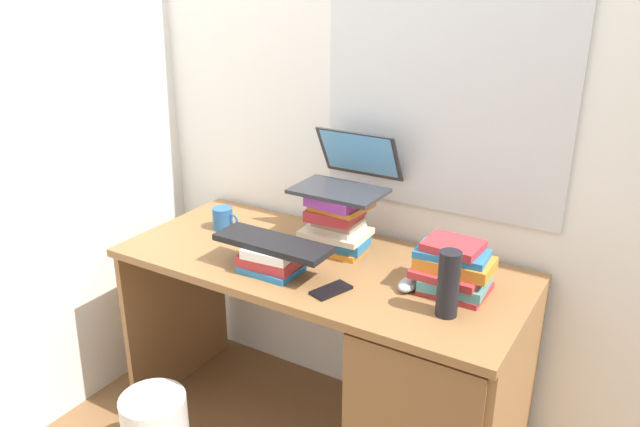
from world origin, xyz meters
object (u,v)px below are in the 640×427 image
(book_stack_tall, at_px, (338,222))
(book_stack_keyboard_riser, at_px, (272,259))
(laptop, at_px, (347,175))
(cell_phone, at_px, (331,290))
(desk, at_px, (409,379))
(keyboard, at_px, (273,243))
(book_stack_side, at_px, (454,269))
(computer_mouse, at_px, (408,284))
(mug, at_px, (223,218))
(water_bottle, at_px, (448,284))

(book_stack_tall, xyz_separation_m, book_stack_keyboard_riser, (-0.11, -0.26, -0.07))
(laptop, height_order, cell_phone, laptop)
(desk, xyz_separation_m, book_stack_tall, (-0.37, 0.14, 0.47))
(desk, relative_size, keyboard, 3.52)
(book_stack_side, distance_m, computer_mouse, 0.15)
(laptop, height_order, computer_mouse, laptop)
(book_stack_tall, distance_m, cell_phone, 0.34)
(desk, relative_size, mug, 12.53)
(desk, height_order, computer_mouse, computer_mouse)
(laptop, distance_m, computer_mouse, 0.48)
(book_stack_tall, bearing_deg, book_stack_keyboard_riser, -113.19)
(keyboard, bearing_deg, book_stack_keyboard_riser, -176.83)
(desk, height_order, keyboard, keyboard)
(desk, distance_m, book_stack_side, 0.44)
(book_stack_tall, xyz_separation_m, book_stack_side, (0.47, -0.07, -0.04))
(book_stack_tall, xyz_separation_m, mug, (-0.50, -0.05, -0.07))
(keyboard, bearing_deg, mug, 152.52)
(desk, distance_m, cell_phone, 0.45)
(book_stack_tall, bearing_deg, book_stack_side, -8.79)
(laptop, distance_m, water_bottle, 0.62)
(mug, relative_size, water_bottle, 0.56)
(book_stack_keyboard_riser, bearing_deg, laptop, 71.09)
(cell_phone, bearing_deg, laptop, 130.21)
(computer_mouse, relative_size, water_bottle, 0.50)
(book_stack_keyboard_riser, bearing_deg, keyboard, 2.65)
(keyboard, bearing_deg, water_bottle, 3.46)
(desk, distance_m, keyboard, 0.67)
(book_stack_tall, height_order, laptop, laptop)
(laptop, xyz_separation_m, mug, (-0.50, -0.12, -0.23))
(book_stack_keyboard_riser, xyz_separation_m, laptop, (0.11, 0.33, 0.23))
(book_stack_side, bearing_deg, water_bottle, -76.20)
(book_stack_keyboard_riser, bearing_deg, desk, 14.57)
(book_stack_side, bearing_deg, laptop, 163.36)
(book_stack_keyboard_riser, relative_size, book_stack_side, 0.82)
(book_stack_tall, distance_m, water_bottle, 0.56)
(book_stack_keyboard_riser, xyz_separation_m, keyboard, (0.01, 0.00, 0.06))
(water_bottle, xyz_separation_m, cell_phone, (-0.37, -0.05, -0.10))
(laptop, relative_size, computer_mouse, 3.12)
(water_bottle, bearing_deg, book_stack_side, 103.80)
(desk, relative_size, book_stack_side, 5.94)
(water_bottle, distance_m, cell_phone, 0.39)
(desk, distance_m, computer_mouse, 0.37)
(book_stack_side, height_order, laptop, laptop)
(computer_mouse, distance_m, cell_phone, 0.25)
(book_stack_tall, bearing_deg, desk, -20.19)
(keyboard, height_order, computer_mouse, keyboard)
(book_stack_tall, relative_size, keyboard, 0.59)
(mug, bearing_deg, laptop, 13.49)
(mug, bearing_deg, desk, -5.53)
(book_stack_side, height_order, keyboard, book_stack_side)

